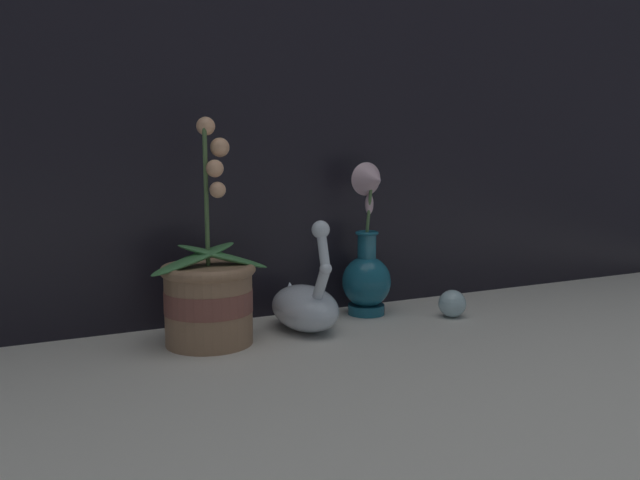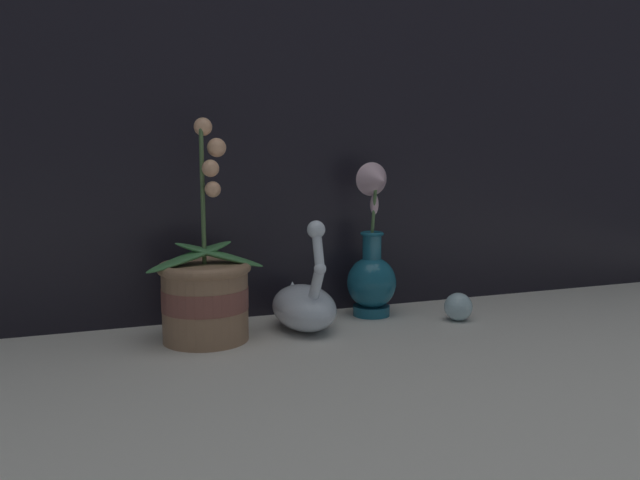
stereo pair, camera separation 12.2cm
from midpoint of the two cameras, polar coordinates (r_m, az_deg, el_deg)
name	(u,v)px [view 1 (the left image)]	position (r m, az deg, el deg)	size (l,w,h in m)	color
ground_plane	(352,343)	(1.15, -0.10, -9.48)	(2.80, 2.80, 0.00)	beige
window_backdrop	(291,31)	(1.37, -5.32, 18.53)	(2.80, 0.03, 1.20)	black
orchid_potted_plant	(209,295)	(1.16, -13.15, -4.94)	(0.22, 0.17, 0.41)	#9E7556
swan_figurine	(304,304)	(1.23, -4.30, -5.92)	(0.12, 0.21, 0.22)	silver
blue_vase	(368,264)	(1.33, 1.76, -2.24)	(0.11, 0.11, 0.33)	#195B75
glass_sphere	(452,304)	(1.35, 9.47, -5.78)	(0.06, 0.06, 0.06)	silver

